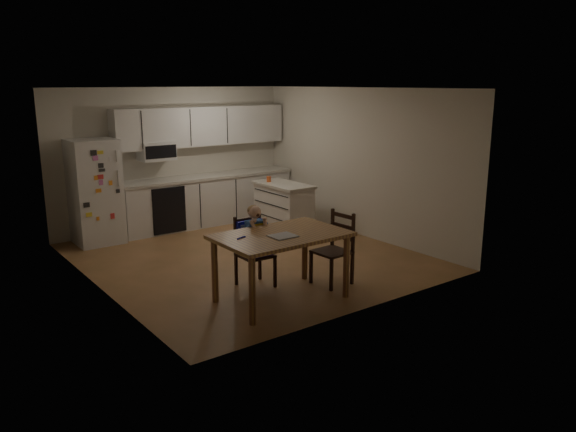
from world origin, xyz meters
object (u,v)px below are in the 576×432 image
(kitchen_island, at_px, (284,207))
(chair_booster, at_px, (253,237))
(refrigerator, at_px, (95,192))
(red_cup, at_px, (269,179))
(chair_side, at_px, (337,243))
(dining_table, at_px, (281,243))

(kitchen_island, height_order, chair_booster, chair_booster)
(refrigerator, distance_m, red_cup, 2.95)
(refrigerator, height_order, red_cup, refrigerator)
(refrigerator, distance_m, chair_booster, 3.35)
(red_cup, xyz_separation_m, chair_side, (-0.92, -2.88, -0.36))
(chair_side, bearing_deg, kitchen_island, 154.93)
(chair_booster, bearing_deg, red_cup, 52.72)
(kitchen_island, height_order, dining_table, kitchen_island)
(dining_table, bearing_deg, chair_side, 3.37)
(refrigerator, relative_size, kitchen_island, 1.49)
(kitchen_island, relative_size, chair_side, 1.20)
(kitchen_island, height_order, chair_side, chair_side)
(red_cup, relative_size, chair_booster, 0.09)
(kitchen_island, bearing_deg, chair_side, -111.66)
(refrigerator, bearing_deg, kitchen_island, -21.97)
(red_cup, height_order, chair_booster, chair_booster)
(chair_side, bearing_deg, red_cup, 158.98)
(red_cup, distance_m, dining_table, 3.48)
(red_cup, xyz_separation_m, dining_table, (-1.86, -2.94, -0.18))
(kitchen_island, bearing_deg, refrigerator, 158.03)
(chair_booster, bearing_deg, kitchen_island, 47.17)
(kitchen_island, height_order, red_cup, red_cup)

